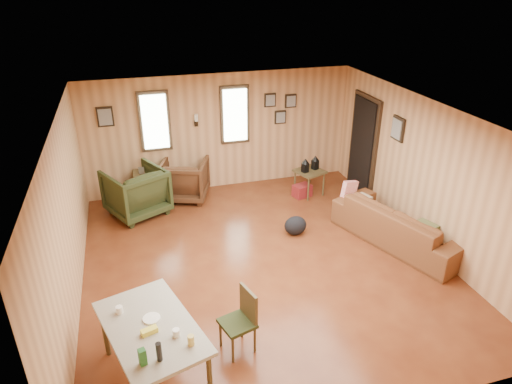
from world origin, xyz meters
TOP-DOWN VIEW (x-y plane):
  - room at (0.17, 0.27)m, footprint 5.54×6.04m
  - sofa at (2.39, -0.09)m, footprint 1.45×2.42m
  - recliner_brown at (-0.85, 2.61)m, footprint 1.10×1.07m
  - recliner_green at (-1.82, 2.20)m, footprint 1.28×1.25m
  - end_table at (-1.54, 2.67)m, footprint 0.60×0.55m
  - side_table at (1.62, 2.06)m, footprint 0.66×0.66m
  - cooler at (1.46, 2.02)m, footprint 0.41×0.34m
  - backpack at (0.79, 0.65)m, footprint 0.45×0.37m
  - sofa_pillows at (2.24, 0.16)m, footprint 0.99×1.82m
  - dining_table at (-1.84, -1.85)m, footprint 1.25×1.64m
  - dining_chair at (-0.78, -1.68)m, footprint 0.47×0.47m

SIDE VIEW (x-z plane):
  - cooler at x=1.46m, z-range 0.00..0.25m
  - backpack at x=0.79m, z-range 0.00..0.34m
  - end_table at x=-1.54m, z-range 0.05..0.80m
  - recliner_brown at x=-0.85m, z-range 0.00..0.90m
  - sofa at x=2.39m, z-range 0.00..0.91m
  - dining_chair at x=-0.78m, z-range 0.05..0.88m
  - recliner_green at x=-1.82m, z-range 0.00..1.00m
  - sofa_pillows at x=2.24m, z-range 0.32..0.69m
  - side_table at x=1.62m, z-range 0.15..0.98m
  - dining_table at x=-1.84m, z-range 0.20..1.15m
  - room at x=0.17m, z-range -0.02..2.43m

